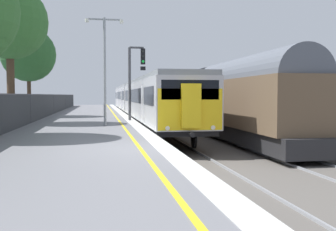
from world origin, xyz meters
name	(u,v)px	position (x,y,z in m)	size (l,w,h in m)	color
ground	(234,165)	(2.64, 0.00, -0.61)	(17.40, 110.00, 1.21)	slate
commuter_train_at_platform	(140,99)	(2.10, 23.80, 1.27)	(2.83, 40.67, 3.81)	#B7B7BC
freight_train_adjacent_track	(210,97)	(6.10, 14.72, 1.47)	(2.60, 27.29, 4.52)	#232326
signal_gantry	(134,74)	(0.63, 13.17, 2.92)	(1.10, 0.24, 4.66)	#47474C
platform_lamp_mid	(105,62)	(-1.25, 9.27, 3.34)	(2.00, 0.20, 5.67)	#93999E
background_tree_centre	(29,56)	(-6.69, 19.02, 4.52)	(4.03, 4.03, 6.64)	#473323
background_tree_right	(9,24)	(-6.47, 11.37, 5.54)	(4.22, 4.22, 7.81)	#473323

